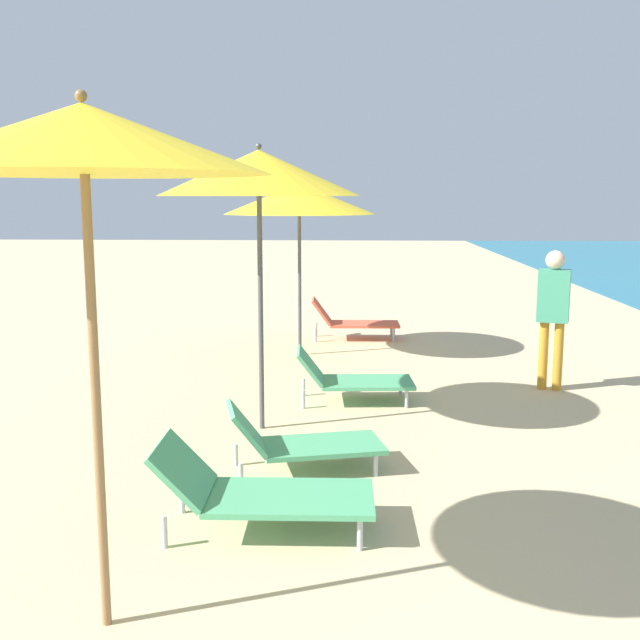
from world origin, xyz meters
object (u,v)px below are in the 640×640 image
umbrella_third (259,173)px  lounger_second_shoreside (259,490)px  umbrella_second (83,140)px  lounger_third_shoreside (350,378)px  umbrella_farthest (299,199)px  lounger_farthest_shoreside (352,321)px  lounger_third_inland (300,441)px  person_walking_mid (553,306)px

umbrella_third → lounger_second_shoreside: bearing=-83.5°
umbrella_second → lounger_third_shoreside: 5.22m
umbrella_farthest → lounger_farthest_shoreside: size_ratio=1.78×
lounger_third_shoreside → umbrella_third: bearing=-134.0°
lounger_second_shoreside → umbrella_farthest: bearing=90.4°
umbrella_third → lounger_third_inland: umbrella_third is taller
umbrella_farthest → lounger_third_shoreside: bearing=-73.4°
umbrella_third → lounger_third_inland: 2.56m
lounger_third_inland → person_walking_mid: person_walking_mid is taller
lounger_second_shoreside → lounger_third_inland: lounger_second_shoreside is taller
lounger_farthest_shoreside → person_walking_mid: 3.98m
umbrella_second → lounger_third_inland: bearing=69.4°
lounger_third_shoreside → umbrella_farthest: bearing=102.9°
lounger_farthest_shoreside → umbrella_farthest: bearing=-122.6°
lounger_farthest_shoreside → person_walking_mid: (2.38, -3.12, 0.71)m
umbrella_third → person_walking_mid: size_ratio=1.67×
lounger_third_inland → umbrella_farthest: (-0.35, 4.71, 1.99)m
lounger_second_shoreside → lounger_third_shoreside: lounger_second_shoreside is taller
umbrella_farthest → lounger_farthest_shoreside: (0.75, 1.25, -1.95)m
umbrella_second → person_walking_mid: size_ratio=1.67×
umbrella_farthest → person_walking_mid: (3.13, -1.86, -1.24)m
umbrella_second → lounger_farthest_shoreside: (1.28, 8.30, -2.24)m
umbrella_second → person_walking_mid: (3.66, 5.18, -1.54)m
umbrella_third → umbrella_farthest: bearing=88.1°
umbrella_second → lounger_farthest_shoreside: umbrella_second is taller
umbrella_third → lounger_third_inland: bearing=-68.3°
umbrella_second → lounger_third_inland: umbrella_second is taller
umbrella_third → umbrella_second: bearing=-96.7°
lounger_third_shoreside → lounger_farthest_shoreside: (-0.00, 3.77, 0.03)m
lounger_third_inland → person_walking_mid: (2.78, 2.85, 0.75)m
lounger_farthest_shoreside → lounger_second_shoreside: bearing=-96.5°
umbrella_third → person_walking_mid: (3.25, 1.68, -1.49)m
umbrella_farthest → lounger_farthest_shoreside: 2.43m
lounger_second_shoreside → umbrella_farthest: size_ratio=0.59×
lounger_third_shoreside → lounger_second_shoreside: bearing=-103.9°
umbrella_third → person_walking_mid: 3.95m
lounger_third_shoreside → person_walking_mid: 2.57m
umbrella_third → umbrella_farthest: (0.12, 3.54, -0.25)m
lounger_farthest_shoreside → umbrella_second: bearing=-100.5°
umbrella_third → person_walking_mid: umbrella_third is taller
lounger_third_inland → person_walking_mid: bearing=31.9°
umbrella_third → umbrella_farthest: umbrella_third is taller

